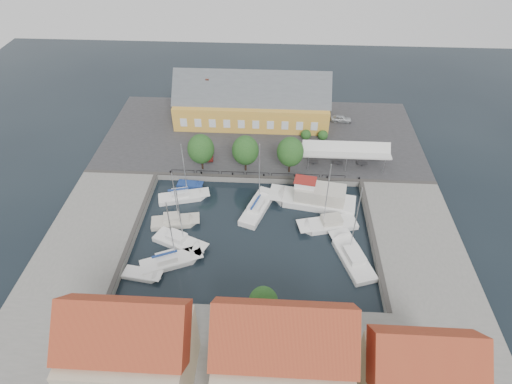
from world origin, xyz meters
The scene contains 22 objects.
ground centered at (0.00, 0.00, 0.00)m, with size 140.00×140.00×0.00m, color black.
north_quay centered at (0.00, 23.00, 0.50)m, with size 56.00×26.00×1.00m, color #2D2D30.
west_quay centered at (-22.00, -2.00, 0.50)m, with size 12.00×24.00×1.00m, color slate.
east_quay centered at (22.00, -2.00, 0.50)m, with size 12.00×24.00×1.00m, color slate.
south_bank centered at (0.00, -21.00, 0.50)m, with size 56.00×14.00×1.00m, color slate.
quay_edge_fittings centered at (0.02, 4.75, 1.06)m, with size 56.00×24.72×0.40m.
warehouse centered at (-2.60, 28.36, 4.43)m, with size 28.56×14.00×9.55m.
tent_canopy centered at (14.00, 14.50, 3.68)m, with size 14.00×4.00×2.83m.
quay_trees centered at (-2.00, 12.00, 4.88)m, with size 18.20×4.20×6.30m.
car_silver centered at (14.83, 28.32, 1.67)m, with size 1.57×3.91×1.33m, color #B7BBC0.
car_red centered at (-8.44, 15.60, 1.68)m, with size 1.44×4.13×1.36m, color #5D1815.
center_sailboat centered at (0.29, 3.47, 0.36)m, with size 5.22×8.80×11.83m.
trawler centered at (8.91, 5.60, 1.02)m, with size 13.47×6.03×5.00m.
east_boat_b centered at (10.60, 0.81, 0.26)m, with size 8.84×4.73×11.59m.
east_boat_c centered at (13.21, -5.19, 0.26)m, with size 5.70×9.72×11.86m.
west_boat_a centered at (-11.16, 5.56, 0.27)m, with size 8.01×4.13×10.44m.
west_boat_b centered at (-11.34, 0.09, 0.26)m, with size 7.15×3.56×9.62m.
west_boat_c centered at (-9.85, -3.76, 0.26)m, with size 8.01×5.29×10.57m.
west_boat_d centered at (-10.40, -7.24, 0.27)m, with size 8.26×5.43×10.85m.
launch_sw centered at (-13.50, -9.46, 0.09)m, with size 5.23×2.57×0.98m.
launch_nw centered at (-10.67, 8.76, 0.09)m, with size 4.22×1.95×0.88m.
townhouses centered at (1.93, -23.24, 5.82)m, with size 36.30×8.50×12.00m.
Camera 1 is at (2.77, -43.17, 42.52)m, focal length 30.00 mm.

